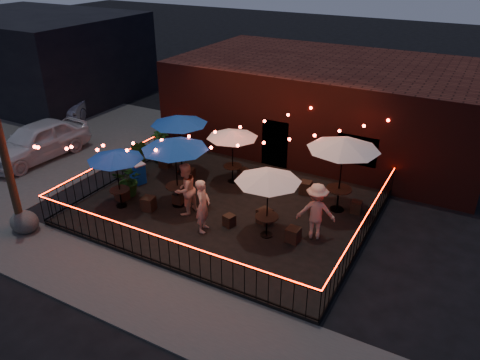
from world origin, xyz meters
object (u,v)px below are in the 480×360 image
at_px(cooler, 137,173).
at_px(cafe_table_3, 232,134).
at_px(cafe_table_1, 179,121).
at_px(cafe_table_2, 175,145).
at_px(cafe_table_4, 268,177).
at_px(cafe_table_0, 115,156).
at_px(boulder, 24,222).
at_px(cafe_table_5, 344,145).

bearing_deg(cooler, cafe_table_3, 47.97).
distance_m(cafe_table_1, cafe_table_3, 2.29).
distance_m(cafe_table_2, cafe_table_4, 3.72).
relative_size(cafe_table_0, cafe_table_1, 0.94).
bearing_deg(boulder, cafe_table_2, 45.84).
height_order(cafe_table_2, cafe_table_3, cafe_table_2).
distance_m(cafe_table_3, cafe_table_5, 4.46).
relative_size(cafe_table_2, boulder, 3.17).
xyz_separation_m(cafe_table_3, cafe_table_5, (4.43, -0.15, 0.50)).
height_order(cafe_table_2, cafe_table_4, cafe_table_2).
height_order(cafe_table_0, boulder, cafe_table_0).
xyz_separation_m(cafe_table_3, cooler, (-3.30, -1.91, -1.60)).
height_order(cafe_table_1, cafe_table_2, cafe_table_2).
xyz_separation_m(cafe_table_1, boulder, (-2.20, -6.08, -2.09)).
relative_size(cafe_table_0, cafe_table_5, 0.82).
height_order(cafe_table_1, cafe_table_5, cafe_table_5).
height_order(cafe_table_4, boulder, cafe_table_4).
xyz_separation_m(cafe_table_4, cooler, (-6.22, 0.98, -1.70)).
bearing_deg(cafe_table_1, cafe_table_2, -57.65).
bearing_deg(boulder, cafe_table_5, 35.20).
bearing_deg(cooler, cafe_table_2, 1.59).
relative_size(cafe_table_3, boulder, 2.35).
xyz_separation_m(cooler, boulder, (-1.14, -4.50, -0.21)).
bearing_deg(cafe_table_2, cooler, 163.67).
distance_m(cafe_table_0, cafe_table_2, 2.13).
relative_size(cafe_table_1, cafe_table_2, 0.84).
distance_m(cafe_table_1, boulder, 6.79).
bearing_deg(cafe_table_4, boulder, -154.40).
bearing_deg(cafe_table_1, cafe_table_5, 1.58).
height_order(cafe_table_2, boulder, cafe_table_2).
height_order(cafe_table_0, cooler, cafe_table_0).
bearing_deg(cafe_table_2, cafe_table_5, 25.55).
xyz_separation_m(cafe_table_2, cafe_table_5, (5.21, 2.49, 0.15)).
bearing_deg(cafe_table_4, cooler, 171.09).
bearing_deg(cafe_table_4, cafe_table_2, 176.32).
bearing_deg(boulder, cafe_table_0, 55.60).
height_order(cafe_table_2, cooler, cafe_table_2).
relative_size(cafe_table_4, boulder, 2.78).
bearing_deg(cafe_table_4, cafe_table_3, 135.36).
bearing_deg(cafe_table_4, cafe_table_0, -171.51).
bearing_deg(cafe_table_5, cafe_table_2, -154.45).
relative_size(cafe_table_2, cooler, 3.54).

